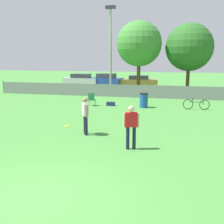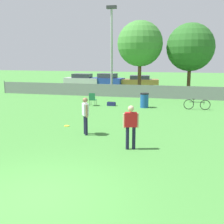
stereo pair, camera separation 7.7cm
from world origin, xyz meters
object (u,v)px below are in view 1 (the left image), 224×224
player_defender_red (131,124)px  gear_bag_sideline (111,104)px  trash_bin (144,100)px  frisbee_disc (67,126)px  player_receiver_white (85,113)px  folding_chair_sideline (92,99)px  light_pole (111,43)px  parked_car_blue (106,80)px  parked_car_tan (139,81)px  tree_far_right (189,47)px  bicycle_sideline (196,104)px  tree_near_pole (139,44)px  parked_car_silver (81,79)px

player_defender_red → gear_bag_sideline: (-3.09, 9.23, -0.86)m
trash_bin → frisbee_disc: bearing=-116.3°
player_receiver_white → folding_chair_sideline: (-2.05, 7.32, -0.48)m
light_pole → parked_car_blue: light_pole is taller
trash_bin → parked_car_blue: 15.61m
parked_car_blue → parked_car_tan: bearing=16.0°
frisbee_disc → tree_far_right: bearing=66.0°
tree_far_right → folding_chair_sideline: size_ratio=6.93×
trash_bin → parked_car_tan: (-2.52, 14.62, 0.13)m
parked_car_blue → gear_bag_sideline: bearing=-63.9°
light_pole → bicycle_sideline: light_pole is taller
gear_bag_sideline → tree_far_right: bearing=53.5°
folding_chair_sideline → parked_car_tan: 14.88m
parked_car_tan → parked_car_blue: bearing=178.7°
tree_far_right → parked_car_tan: tree_far_right is taller
light_pole → player_receiver_white: 14.82m
tree_near_pole → parked_car_tan: size_ratio=1.43×
tree_far_right → gear_bag_sideline: tree_far_right is taller
light_pole → parked_car_silver: 10.34m
player_defender_red → folding_chair_sideline: bearing=99.8°
folding_chair_sideline → bicycle_sideline: folding_chair_sideline is taller
player_receiver_white → bicycle_sideline: bearing=113.5°
light_pole → bicycle_sideline: (7.52, -6.54, -4.40)m
gear_bag_sideline → folding_chair_sideline: bearing=-164.4°
folding_chair_sideline → trash_bin: size_ratio=0.92×
tree_far_right → gear_bag_sideline: 10.08m
player_defender_red → player_receiver_white: same height
trash_bin → parked_car_tan: 14.84m
light_pole → frisbee_disc: size_ratio=30.32×
tree_far_right → player_receiver_white: tree_far_right is taller
parked_car_silver → parked_car_blue: 3.28m
player_defender_red → parked_car_blue: player_defender_red is taller
player_defender_red → player_receiver_white: size_ratio=1.00×
gear_bag_sideline → parked_car_blue: (-4.05, 14.05, 0.58)m
trash_bin → gear_bag_sideline: trash_bin is taller
player_defender_red → bicycle_sideline: size_ratio=0.98×
player_receiver_white → folding_chair_sideline: bearing=163.3°
player_receiver_white → parked_car_tan: player_receiver_white is taller
light_pole → frisbee_disc: light_pole is taller
tree_far_right → player_defender_red: size_ratio=3.82×
trash_bin → player_receiver_white: bearing=-102.4°
trash_bin → gear_bag_sideline: size_ratio=1.74×
light_pole → parked_car_silver: size_ratio=1.81×
frisbee_disc → gear_bag_sideline: 6.48m
parked_car_silver → gear_bag_sideline: bearing=-61.8°
player_defender_red → gear_bag_sideline: size_ratio=2.90×
folding_chair_sideline → bicycle_sideline: (7.21, 0.27, -0.17)m
folding_chair_sideline → gear_bag_sideline: (1.30, 0.36, -0.39)m
bicycle_sideline → parked_car_tan: (-6.03, 14.56, 0.29)m
parked_car_silver → parked_car_tan: 7.23m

